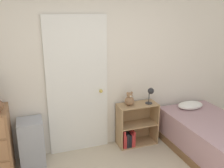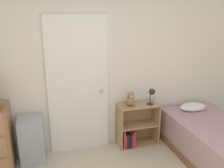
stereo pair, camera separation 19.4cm
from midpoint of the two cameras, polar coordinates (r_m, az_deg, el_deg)
The scene contains 7 objects.
wall_back at distance 3.80m, azimuth -6.29°, elevation 3.26°, with size 10.00×0.06×2.55m.
door_closed at distance 3.76m, azimuth -9.31°, elevation -0.62°, with size 0.92×0.09×2.09m.
storage_bin at distance 3.84m, azimuth -19.34°, elevation -12.52°, with size 0.34×0.34×0.68m.
bookshelf at distance 4.16m, azimuth 3.65°, elevation -9.94°, with size 0.65×0.30×0.70m.
teddy_bear at distance 3.92m, azimuth 2.62°, elevation -3.59°, with size 0.15×0.15×0.23m.
desk_lamp at distance 3.98m, azimuth 7.43°, elevation -1.99°, with size 0.13×0.12×0.27m.
bed at distance 4.08m, azimuth 21.19°, elevation -11.90°, with size 1.00×1.82×0.65m.
Camera 1 is at (-0.93, -1.56, 2.16)m, focal length 40.00 mm.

